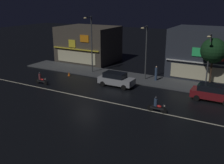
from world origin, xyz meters
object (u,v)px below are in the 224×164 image
object	(u,v)px
streetlamp_east	(208,56)
motorcycle_lead	(41,79)
streetlamp_west	(91,40)
parked_car_near_kerb	(116,79)
pedestrian_on_sidewalk	(156,74)
traffic_cone	(69,74)
parked_car_trailing	(212,93)
motorcycle_following	(157,106)
streetlamp_mid	(146,48)

from	to	relation	value
streetlamp_east	motorcycle_lead	world-z (taller)	streetlamp_east
streetlamp_west	parked_car_near_kerb	world-z (taller)	streetlamp_west
pedestrian_on_sidewalk	traffic_cone	xyz separation A→B (m)	(-11.24, -3.38, -0.74)
streetlamp_west	parked_car_trailing	size ratio (longest dim) A/B	1.80
motorcycle_lead	motorcycle_following	size ratio (longest dim) A/B	1.00
streetlamp_west	motorcycle_lead	xyz separation A→B (m)	(-2.65, -7.29, -4.02)
parked_car_near_kerb	pedestrian_on_sidewalk	bearing A→B (deg)	-130.68
parked_car_near_kerb	streetlamp_mid	bearing A→B (deg)	-120.27
streetlamp_mid	parked_car_trailing	size ratio (longest dim) A/B	1.58
pedestrian_on_sidewalk	motorcycle_lead	bearing A→B (deg)	-136.72
parked_car_trailing	motorcycle_lead	size ratio (longest dim) A/B	2.26
streetlamp_west	pedestrian_on_sidewalk	size ratio (longest dim) A/B	4.15
pedestrian_on_sidewalk	motorcycle_following	size ratio (longest dim) A/B	0.98
pedestrian_on_sidewalk	streetlamp_east	bearing A→B (deg)	8.76
parked_car_near_kerb	motorcycle_lead	world-z (taller)	parked_car_near_kerb
pedestrian_on_sidewalk	traffic_cone	bearing A→B (deg)	-153.73
streetlamp_mid	motorcycle_lead	size ratio (longest dim) A/B	3.58
parked_car_near_kerb	traffic_cone	xyz separation A→B (m)	(-7.69, 0.74, -0.59)
streetlamp_west	traffic_cone	distance (m)	5.49
parked_car_near_kerb	motorcycle_following	xyz separation A→B (m)	(6.87, -4.91, -0.24)
motorcycle_lead	traffic_cone	xyz separation A→B (m)	(0.73, 4.61, -0.36)
pedestrian_on_sidewalk	streetlamp_mid	bearing A→B (deg)	-153.26
streetlamp_east	pedestrian_on_sidewalk	distance (m)	6.70
streetlamp_mid	motorcycle_following	bearing A→B (deg)	-61.27
streetlamp_west	parked_car_near_kerb	size ratio (longest dim) A/B	1.80
streetlamp_east	motorcycle_following	size ratio (longest dim) A/B	3.29
streetlamp_mid	parked_car_near_kerb	size ratio (longest dim) A/B	1.58
streetlamp_west	pedestrian_on_sidewalk	world-z (taller)	streetlamp_west
motorcycle_lead	traffic_cone	size ratio (longest dim) A/B	3.45
streetlamp_east	motorcycle_following	bearing A→B (deg)	-106.92
parked_car_near_kerb	traffic_cone	bearing A→B (deg)	-5.51
motorcycle_lead	traffic_cone	bearing A→B (deg)	83.49
pedestrian_on_sidewalk	motorcycle_lead	xyz separation A→B (m)	(-11.97, -8.00, -0.38)
streetlamp_mid	pedestrian_on_sidewalk	size ratio (longest dim) A/B	3.65
parked_car_trailing	parked_car_near_kerb	bearing A→B (deg)	3.24
pedestrian_on_sidewalk	motorcycle_following	bearing A→B (deg)	-60.25
streetlamp_west	streetlamp_east	bearing A→B (deg)	2.32
motorcycle_lead	motorcycle_following	bearing A→B (deg)	-1.45
traffic_cone	motorcycle_lead	bearing A→B (deg)	-98.95
streetlamp_west	motorcycle_following	xyz separation A→B (m)	(12.64, -8.33, -4.02)
streetlamp_mid	traffic_cone	size ratio (longest dim) A/B	12.37
motorcycle_following	traffic_cone	bearing A→B (deg)	152.78
streetlamp_west	motorcycle_lead	size ratio (longest dim) A/B	4.07
parked_car_trailing	traffic_cone	world-z (taller)	parked_car_trailing
streetlamp_east	traffic_cone	world-z (taller)	streetlamp_east
streetlamp_west	pedestrian_on_sidewalk	bearing A→B (deg)	4.32
parked_car_trailing	motorcycle_lead	distance (m)	19.82
streetlamp_mid	traffic_cone	distance (m)	11.00
streetlamp_west	motorcycle_following	bearing A→B (deg)	-33.39
traffic_cone	streetlamp_west	bearing A→B (deg)	54.26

